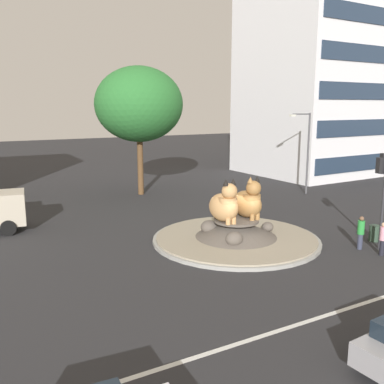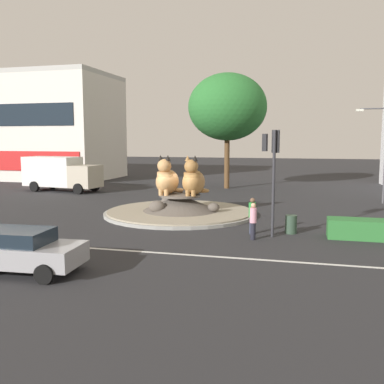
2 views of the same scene
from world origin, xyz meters
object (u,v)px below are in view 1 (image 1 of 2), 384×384
(pedestrian_green_shirt, at_px, (361,232))
(litter_bin, at_px, (374,233))
(cat_statue_tabby, at_px, (248,202))
(broadleaf_tree_behind_island, at_px, (139,104))
(office_tower, at_px, (337,61))
(pedestrian_pink_shirt, at_px, (383,238))
(cat_statue_calico, at_px, (225,206))
(streetlight_arm, at_px, (306,147))
(traffic_light_mast, at_px, (382,180))

(pedestrian_green_shirt, bearing_deg, litter_bin, -43.25)
(cat_statue_tabby, height_order, broadleaf_tree_behind_island, broadleaf_tree_behind_island)
(office_tower, height_order, pedestrian_pink_shirt, office_tower)
(broadleaf_tree_behind_island, xyz_separation_m, pedestrian_green_shirt, (4.45, -18.86, -6.53))
(broadleaf_tree_behind_island, height_order, pedestrian_pink_shirt, broadleaf_tree_behind_island)
(cat_statue_calico, bearing_deg, cat_statue_tabby, 94.04)
(office_tower, bearing_deg, streetlight_arm, -146.58)
(traffic_light_mast, bearing_deg, cat_statue_tabby, 57.55)
(office_tower, xyz_separation_m, pedestrian_green_shirt, (-20.16, -21.07, -11.30))
(office_tower, bearing_deg, pedestrian_green_shirt, -135.60)
(broadleaf_tree_behind_island, height_order, litter_bin, broadleaf_tree_behind_island)
(office_tower, distance_m, broadleaf_tree_behind_island, 25.16)
(litter_bin, bearing_deg, traffic_light_mast, -135.11)
(pedestrian_pink_shirt, distance_m, pedestrian_green_shirt, 1.21)
(broadleaf_tree_behind_island, relative_size, litter_bin, 11.70)
(traffic_light_mast, height_order, pedestrian_pink_shirt, traffic_light_mast)
(streetlight_arm, bearing_deg, pedestrian_pink_shirt, 61.41)
(traffic_light_mast, relative_size, office_tower, 0.20)
(cat_statue_tabby, distance_m, streetlight_arm, 14.31)
(traffic_light_mast, relative_size, broadleaf_tree_behind_island, 0.47)
(traffic_light_mast, xyz_separation_m, office_tower, (19.22, 21.38, 8.58))
(traffic_light_mast, xyz_separation_m, litter_bin, (0.89, 0.88, -3.20))
(traffic_light_mast, height_order, pedestrian_green_shirt, traffic_light_mast)
(streetlight_arm, relative_size, pedestrian_pink_shirt, 4.00)
(cat_statue_calico, distance_m, litter_bin, 8.50)
(cat_statue_calico, height_order, office_tower, office_tower)
(broadleaf_tree_behind_island, height_order, streetlight_arm, broadleaf_tree_behind_island)
(cat_statue_calico, relative_size, litter_bin, 2.72)
(cat_statue_calico, xyz_separation_m, traffic_light_mast, (6.59, -4.57, 1.54))
(pedestrian_pink_shirt, bearing_deg, traffic_light_mast, 8.37)
(cat_statue_calico, relative_size, broadleaf_tree_behind_island, 0.23)
(streetlight_arm, xyz_separation_m, pedestrian_pink_shirt, (-7.56, -13.47, -3.07))
(litter_bin, bearing_deg, streetlight_arm, 63.21)
(office_tower, xyz_separation_m, broadleaf_tree_behind_island, (-24.61, -2.20, -4.77))
(office_tower, xyz_separation_m, pedestrian_pink_shirt, (-19.98, -22.26, -11.33))
(office_tower, bearing_deg, cat_statue_tabby, -147.19)
(traffic_light_mast, xyz_separation_m, broadleaf_tree_behind_island, (-5.39, 19.18, 3.81))
(traffic_light_mast, distance_m, litter_bin, 3.44)
(traffic_light_mast, bearing_deg, litter_bin, -34.35)
(office_tower, relative_size, litter_bin, 27.19)
(cat_statue_tabby, height_order, pedestrian_pink_shirt, cat_statue_tabby)
(streetlight_arm, bearing_deg, office_tower, -143.99)
(cat_statue_tabby, height_order, litter_bin, cat_statue_tabby)
(cat_statue_tabby, xyz_separation_m, broadleaf_tree_behind_island, (-0.43, 14.52, 5.36))
(pedestrian_pink_shirt, bearing_deg, broadleaf_tree_behind_island, 62.35)
(traffic_light_mast, distance_m, broadleaf_tree_behind_island, 20.28)
(broadleaf_tree_behind_island, bearing_deg, litter_bin, -71.07)
(traffic_light_mast, distance_m, office_tower, 30.01)
(broadleaf_tree_behind_island, distance_m, litter_bin, 20.57)
(traffic_light_mast, height_order, streetlight_arm, streetlight_arm)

